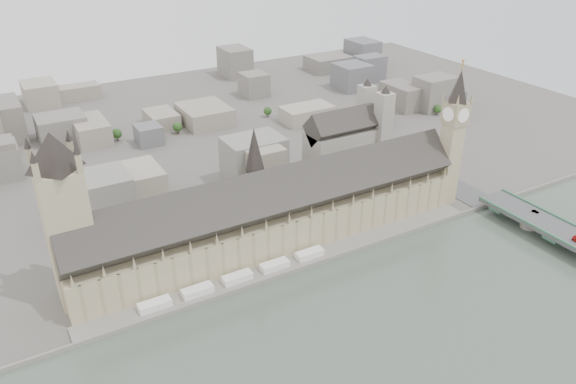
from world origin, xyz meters
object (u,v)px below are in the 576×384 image
palace_of_westminster (275,214)px  victoria_tower (65,212)px  car_approach (426,156)px  car_silver (535,211)px  elizabeth_tower (453,129)px  westminster_abbey (348,139)px

palace_of_westminster → victoria_tower: bearing=177.0°
palace_of_westminster → car_approach: size_ratio=47.04×
palace_of_westminster → car_silver: 180.66m
palace_of_westminster → victoria_tower: 126.41m
elizabeth_tower → car_approach: size_ratio=19.08×
elizabeth_tower → victoria_tower: bearing=176.0°
elizabeth_tower → westminster_abbey: size_ratio=1.58×
car_silver → palace_of_westminster: bearing=139.4°
westminster_abbey → elizabeth_tower: bearing=-72.7°
car_approach → westminster_abbey: bearing=155.6°
elizabeth_tower → victoria_tower: elizabeth_tower is taller
car_silver → car_approach: size_ratio=0.83×
westminster_abbey → car_approach: westminster_abbey is taller
palace_of_westminster → westminster_abbey: (110.92, 75.30, 2.38)m
westminster_abbey → car_silver: westminster_abbey is taller
victoria_tower → car_approach: size_ratio=17.75×
palace_of_westminster → elizabeth_tower: (138.00, -11.70, 35.38)m
palace_of_westminster → car_silver: size_ratio=56.93×
palace_of_westminster → elizabeth_tower: 142.94m
palace_of_westminster → car_approach: bearing=13.6°
palace_of_westminster → car_approach: (166.47, 40.30, -11.64)m
elizabeth_tower → victoria_tower: size_ratio=1.07×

